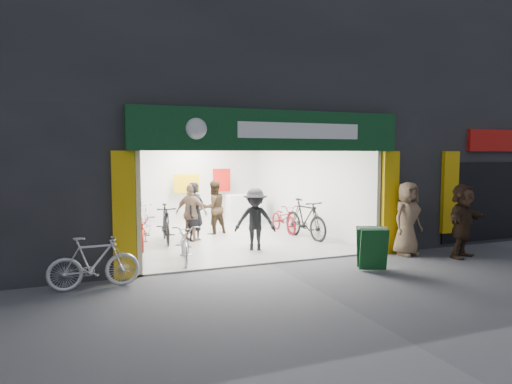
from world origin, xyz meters
TOP-DOWN VIEW (x-y plane):
  - ground at (0.00, 0.00)m, footprint 60.00×60.00m
  - building at (0.91, 4.99)m, footprint 17.00×10.27m
  - bike_left_front at (-1.80, 0.94)m, footprint 0.88×1.83m
  - bike_left_midfront at (-1.80, 3.30)m, footprint 0.71×1.89m
  - bike_left_midback at (-2.50, 2.87)m, footprint 0.83×1.83m
  - bike_left_back at (-2.11, 5.41)m, footprint 0.60×1.71m
  - bike_right_front at (2.15, 2.41)m, footprint 0.86×2.06m
  - bike_right_mid at (2.03, 3.63)m, footprint 0.65×1.78m
  - bike_right_back at (1.80, 6.14)m, footprint 0.88×1.91m
  - parked_bike at (-3.86, -0.53)m, footprint 1.69×0.53m
  - customer_a at (-0.96, 3.22)m, footprint 0.75×0.70m
  - customer_b at (-0.15, 4.14)m, footprint 0.95×0.82m
  - customer_c at (0.15, 1.39)m, footprint 1.22×0.98m
  - customer_d at (-1.08, 3.21)m, footprint 1.00×0.97m
  - pedestrian_near at (3.53, -0.39)m, footprint 1.00×0.77m
  - pedestrian_far at (4.61, -1.10)m, footprint 1.77×1.12m
  - sandwich_board at (1.83, -1.29)m, footprint 0.78×0.79m

SIDE VIEW (x-z plane):
  - ground at x=0.00m, z-range 0.00..0.00m
  - bike_left_front at x=-1.80m, z-range 0.00..0.92m
  - bike_left_midback at x=-2.50m, z-range 0.00..0.93m
  - bike_right_mid at x=2.03m, z-range 0.00..0.93m
  - parked_bike at x=-3.86m, z-range 0.00..1.01m
  - sandwich_board at x=1.83m, z-range 0.05..0.96m
  - bike_left_back at x=-2.11m, z-range 0.00..1.01m
  - bike_right_back at x=1.80m, z-range 0.00..1.11m
  - bike_left_midfront at x=-1.80m, z-range 0.00..1.11m
  - bike_right_front at x=2.15m, z-range 0.00..1.20m
  - customer_c at x=0.15m, z-range 0.00..1.65m
  - customer_d at x=-1.08m, z-range 0.00..1.68m
  - customer_b at x=-0.15m, z-range 0.00..1.71m
  - customer_a at x=-0.96m, z-range 0.00..1.72m
  - pedestrian_far at x=4.61m, z-range 0.00..1.82m
  - pedestrian_near at x=3.53m, z-range 0.00..1.84m
  - building at x=0.91m, z-range 0.31..8.31m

